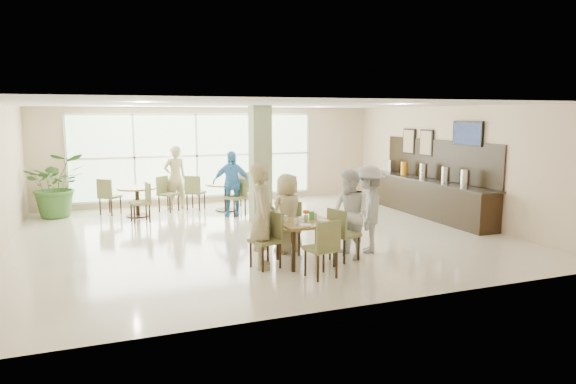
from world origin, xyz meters
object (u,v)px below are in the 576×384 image
object	(u,v)px
teen_far	(287,213)
adult_standing	(175,177)
round_table_left	(137,195)
adult_b	(259,180)
teen_right	(350,214)
potted_plant	(57,185)
buffet_counter	(428,194)
teen_standing	(368,209)
round_table_right	(226,189)
main_table	(306,227)
teen_left	(263,216)
adult_a	(231,183)

from	to	relation	value
teen_far	adult_standing	bearing A→B (deg)	-94.43
round_table_left	adult_b	size ratio (longest dim) A/B	0.62
teen_right	potted_plant	bearing A→B (deg)	-147.31
buffet_counter	teen_far	bearing A→B (deg)	-156.19
round_table_left	teen_far	distance (m)	5.18
teen_far	potted_plant	bearing A→B (deg)	-68.91
round_table_left	teen_standing	xyz separation A→B (m)	(3.82, -5.11, 0.28)
teen_far	adult_standing	xyz separation A→B (m)	(-1.30, 5.31, 0.13)
round_table_right	teen_standing	size ratio (longest dim) A/B	0.68
teen_right	teen_standing	distance (m)	0.60
main_table	adult_standing	bearing A→B (deg)	102.35
potted_plant	teen_standing	bearing A→B (deg)	-45.09
teen_right	teen_left	bearing A→B (deg)	-98.92
round_table_left	teen_left	xyz separation A→B (m)	(1.64, -5.36, 0.34)
main_table	round_table_left	distance (m)	5.93
teen_standing	teen_left	bearing A→B (deg)	-54.87
round_table_left	adult_a	size ratio (longest dim) A/B	0.59
buffet_counter	adult_a	world-z (taller)	buffet_counter
buffet_counter	teen_right	size ratio (longest dim) A/B	2.89
main_table	adult_standing	xyz separation A→B (m)	(-1.34, 6.11, 0.23)
round_table_right	teen_right	size ratio (longest dim) A/B	0.69
adult_b	teen_standing	bearing A→B (deg)	24.09
adult_b	teen_far	bearing A→B (deg)	7.05
round_table_left	adult_standing	size ratio (longest dim) A/B	0.56
teen_left	adult_a	size ratio (longest dim) A/B	1.07
teen_right	adult_a	xyz separation A→B (m)	(-1.00, 4.62, 0.02)
adult_b	main_table	bearing A→B (deg)	9.04
teen_right	teen_standing	size ratio (longest dim) A/B	0.98
round_table_left	teen_left	bearing A→B (deg)	-72.96
teen_right	adult_b	distance (m)	5.41
buffet_counter	adult_standing	distance (m)	6.78
round_table_left	adult_standing	world-z (taller)	adult_standing
teen_right	adult_standing	bearing A→B (deg)	-168.15
teen_right	main_table	bearing A→B (deg)	-95.94
teen_right	buffet_counter	bearing A→B (deg)	118.99
buffet_counter	adult_a	xyz separation A→B (m)	(-4.73, 1.80, 0.28)
teen_standing	adult_standing	xyz separation A→B (m)	(-2.74, 5.81, 0.05)
teen_far	teen_standing	world-z (taller)	teen_standing
teen_left	adult_a	world-z (taller)	teen_left
teen_far	adult_b	bearing A→B (deg)	-119.09
adult_b	adult_standing	size ratio (longest dim) A/B	0.91
adult_a	teen_left	bearing A→B (deg)	-73.83
teen_left	round_table_left	bearing A→B (deg)	33.09
main_table	round_table_right	size ratio (longest dim) A/B	0.82
main_table	teen_standing	size ratio (longest dim) A/B	0.55
teen_right	adult_standing	xyz separation A→B (m)	(-2.21, 6.08, 0.06)
potted_plant	teen_left	xyz separation A→B (m)	(3.55, -5.99, 0.07)
main_table	teen_right	xyz separation A→B (m)	(0.87, 0.03, 0.16)
teen_right	adult_b	bearing A→B (deg)	172.08
main_table	teen_left	bearing A→B (deg)	175.85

